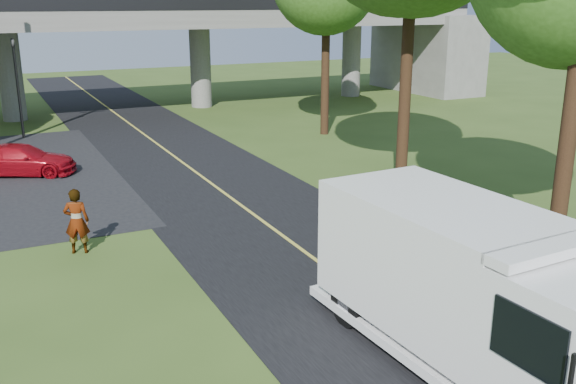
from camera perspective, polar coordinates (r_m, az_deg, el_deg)
ground at (r=14.92m, az=10.68°, el=-11.88°), size 120.00×120.00×0.00m
road at (r=23.02m, az=-4.20°, el=-1.21°), size 7.00×90.00×0.02m
lane_line at (r=23.01m, az=-4.20°, el=-1.16°), size 0.12×90.00×0.01m
overpass at (r=43.20m, az=-15.63°, el=12.75°), size 54.00×10.00×7.30m
traffic_signal at (r=36.63m, az=-22.97°, el=9.32°), size 0.18×0.22×5.20m
step_van at (r=13.15m, az=15.88°, el=-7.89°), size 3.17×7.73×3.19m
red_sedan at (r=29.17m, az=-22.60°, el=2.66°), size 4.75×3.41×1.28m
pedestrian at (r=19.43m, az=-18.28°, el=-2.47°), size 0.82×0.67×1.94m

